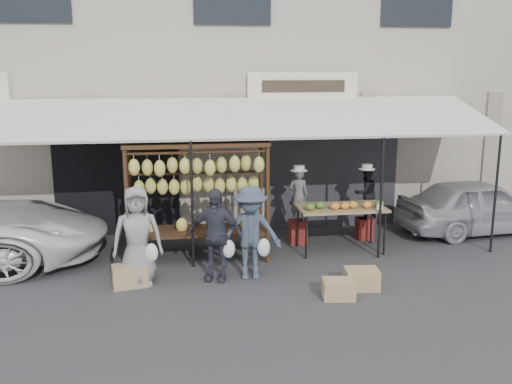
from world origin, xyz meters
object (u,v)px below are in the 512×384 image
customer_right (250,233)px  sedan (479,206)px  crate_near_a (339,289)px  produce_table (342,208)px  crate_far (130,276)px  crate_near_b (362,279)px  vendor_right (366,193)px  banana_rack (197,178)px  vendor_left (298,195)px  customer_left (137,236)px  customer_mid (215,235)px

customer_right → sedan: bearing=24.1°
sedan → crate_near_a: bearing=121.5°
crate_near_a → produce_table: bearing=72.6°
crate_far → crate_near_b: bearing=-10.3°
customer_right → crate_near_a: (1.25, -1.07, -0.66)m
vendor_right → crate_near_a: vendor_right is taller
crate_near_b → crate_near_a: bearing=-145.3°
customer_right → crate_far: size_ratio=2.90×
banana_rack → crate_near_a: banana_rack is taller
crate_far → vendor_right: bearing=22.6°
banana_rack → vendor_right: size_ratio=2.42×
vendor_left → customer_right: bearing=70.9°
crate_far → banana_rack: bearing=43.3°
crate_near_b → sedan: sedan is taller
banana_rack → produce_table: 2.87m
customer_left → crate_near_b: 3.75m
customer_left → customer_right: 1.88m
banana_rack → vendor_right: (3.52, 0.84, -0.58)m
customer_mid → crate_far: customer_mid is taller
vendor_left → customer_left: 3.61m
crate_near_a → sedan: bearing=37.2°
vendor_left → crate_near_b: vendor_left is taller
produce_table → customer_mid: customer_mid is taller
banana_rack → customer_right: bearing=-52.2°
banana_rack → sedan: banana_rack is taller
produce_table → crate_far: produce_table is taller
customer_left → crate_near_a: (3.13, -1.07, -0.68)m
vendor_left → sedan: vendor_left is taller
customer_mid → crate_near_b: size_ratio=2.94×
customer_right → banana_rack: bearing=131.1°
produce_table → crate_near_a: bearing=-107.4°
produce_table → customer_right: customer_right is taller
sedan → banana_rack: bearing=92.8°
vendor_left → customer_mid: customer_mid is taller
crate_near_b → sedan: (3.55, 2.73, 0.44)m
vendor_right → sedan: 2.63m
customer_mid → customer_left: bearing=-159.5°
customer_left → sedan: (7.17, 2.00, -0.23)m
customer_right → crate_near_a: customer_right is taller
vendor_left → crate_near_b: size_ratio=1.97×
customer_left → vendor_right: bearing=18.0°
banana_rack → produce_table: banana_rack is taller
customer_right → crate_near_b: 1.99m
customer_mid → sedan: customer_mid is taller
customer_mid → customer_right: (0.60, -0.02, 0.01)m
vendor_left → crate_near_a: size_ratio=2.16×
customer_right → crate_near_a: 1.77m
vendor_left → crate_far: bearing=44.8°
banana_rack → customer_mid: size_ratio=1.63×
customer_left → customer_right: (1.88, -0.00, -0.02)m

